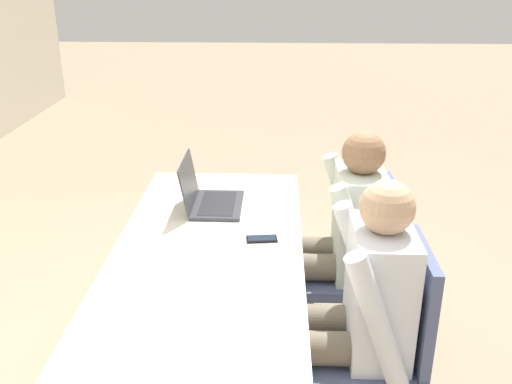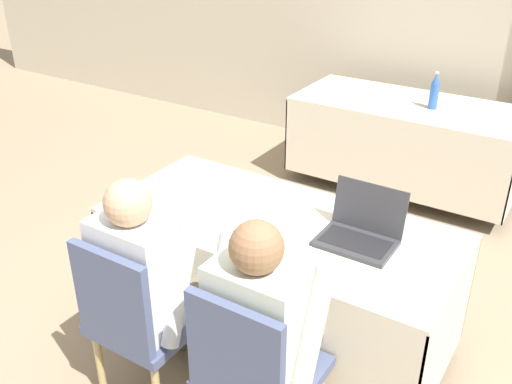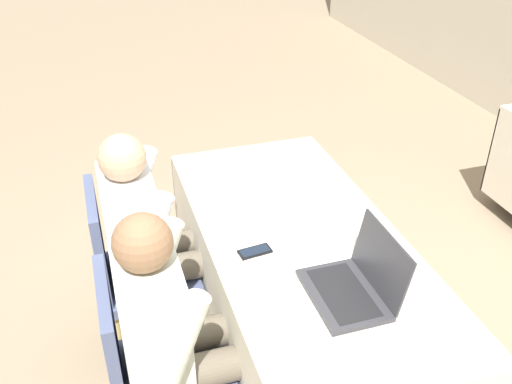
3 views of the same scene
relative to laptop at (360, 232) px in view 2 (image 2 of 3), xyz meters
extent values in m
plane|color=gray|center=(-0.41, -0.04, -0.79)|extent=(24.00, 24.00, 0.00)
cube|color=beige|center=(-0.41, 2.82, 0.56)|extent=(12.00, 0.06, 2.70)
cube|color=beige|center=(-0.41, -0.04, -0.06)|extent=(1.76, 0.81, 0.02)
cube|color=beige|center=(-0.41, -0.44, -0.37)|extent=(1.76, 0.01, 0.61)
cube|color=beige|center=(-0.41, 0.36, -0.37)|extent=(1.76, 0.01, 0.61)
cube|color=beige|center=(-1.28, -0.04, -0.37)|extent=(0.01, 0.81, 0.61)
cube|color=beige|center=(0.47, -0.04, -0.37)|extent=(0.01, 0.81, 0.61)
cylinder|color=#333333|center=(-0.41, -0.04, -0.73)|extent=(0.06, 0.06, 0.11)
cube|color=beige|center=(-0.47, 2.08, -0.06)|extent=(1.76, 0.81, 0.02)
cube|color=beige|center=(-0.47, 1.69, -0.37)|extent=(1.76, 0.01, 0.61)
cube|color=beige|center=(-0.47, 2.48, -0.37)|extent=(1.76, 0.01, 0.61)
cube|color=beige|center=(-1.34, 2.08, -0.37)|extent=(0.01, 0.81, 0.61)
cylinder|color=#333333|center=(-0.47, 2.08, -0.73)|extent=(0.06, 0.06, 0.11)
cube|color=#333338|center=(0.00, -0.04, -0.04)|extent=(0.35, 0.24, 0.02)
cube|color=black|center=(0.00, -0.04, -0.03)|extent=(0.31, 0.17, 0.00)
cube|color=#333338|center=(0.00, 0.10, 0.09)|extent=(0.35, 0.05, 0.23)
cube|color=black|center=(0.00, 0.10, 0.09)|extent=(0.32, 0.04, 0.20)
cube|color=black|center=(-0.35, -0.27, -0.04)|extent=(0.08, 0.14, 0.01)
cube|color=#192333|center=(-0.35, -0.27, -0.04)|extent=(0.07, 0.13, 0.00)
cube|color=white|center=(-0.92, -0.22, -0.05)|extent=(0.31, 0.35, 0.00)
cube|color=white|center=(-0.61, 0.07, -0.05)|extent=(0.28, 0.34, 0.00)
cube|color=white|center=(-0.23, -0.05, -0.05)|extent=(0.30, 0.35, 0.00)
cylinder|color=#2D5BB7|center=(-0.29, 2.04, 0.05)|extent=(0.07, 0.07, 0.19)
cone|color=#2D5BB7|center=(-0.29, 2.04, 0.18)|extent=(0.06, 0.06, 0.08)
cylinder|color=silver|center=(-0.29, 2.04, 0.23)|extent=(0.03, 0.03, 0.01)
cylinder|color=tan|center=(-0.54, -0.50, -0.58)|extent=(0.04, 0.04, 0.40)
cylinder|color=tan|center=(-0.89, -0.50, -0.58)|extent=(0.04, 0.04, 0.40)
cylinder|color=tan|center=(-0.89, -0.85, -0.58)|extent=(0.04, 0.04, 0.40)
cube|color=#4C567A|center=(-0.71, -0.68, -0.36)|extent=(0.44, 0.44, 0.05)
cube|color=#4C567A|center=(-0.71, -0.88, -0.11)|extent=(0.40, 0.04, 0.45)
cylinder|color=tan|center=(-0.28, -0.50, -0.58)|extent=(0.04, 0.04, 0.40)
cube|color=#4C567A|center=(-0.10, -0.68, -0.36)|extent=(0.44, 0.44, 0.05)
cube|color=#4C567A|center=(-0.10, -0.88, -0.11)|extent=(0.40, 0.04, 0.45)
cylinder|color=#665B4C|center=(-0.62, -0.55, -0.27)|extent=(0.13, 0.42, 0.13)
cylinder|color=#665B4C|center=(-0.80, -0.55, -0.27)|extent=(0.13, 0.42, 0.13)
cylinder|color=#665B4C|center=(-0.62, -0.37, -0.56)|extent=(0.10, 0.10, 0.45)
cylinder|color=#665B4C|center=(-0.80, -0.37, -0.56)|extent=(0.10, 0.10, 0.45)
cube|color=silver|center=(-0.71, -0.73, -0.07)|extent=(0.36, 0.22, 0.52)
cylinder|color=silver|center=(-0.50, -0.69, -0.07)|extent=(0.08, 0.26, 0.54)
cylinder|color=silver|center=(-0.92, -0.69, -0.07)|extent=(0.08, 0.26, 0.54)
sphere|color=tan|center=(-0.71, -0.73, 0.28)|extent=(0.20, 0.20, 0.20)
cylinder|color=#665B4C|center=(-0.01, -0.55, -0.27)|extent=(0.13, 0.42, 0.13)
cylinder|color=#665B4C|center=(-0.19, -0.55, -0.27)|extent=(0.13, 0.42, 0.13)
cylinder|color=#665B4C|center=(-0.01, -0.37, -0.56)|extent=(0.10, 0.10, 0.45)
cylinder|color=#665B4C|center=(-0.19, -0.37, -0.56)|extent=(0.10, 0.10, 0.45)
cube|color=silver|center=(-0.10, -0.73, -0.07)|extent=(0.36, 0.22, 0.52)
cylinder|color=silver|center=(0.11, -0.69, -0.07)|extent=(0.08, 0.26, 0.54)
cylinder|color=silver|center=(-0.31, -0.69, -0.07)|extent=(0.08, 0.26, 0.54)
sphere|color=#8C6647|center=(-0.10, -0.73, 0.28)|extent=(0.20, 0.20, 0.20)
camera|label=1|loc=(-2.58, -0.33, 1.09)|focal=40.00mm
camera|label=2|loc=(0.80, -2.15, 1.36)|focal=40.00mm
camera|label=3|loc=(1.42, -0.82, 1.36)|focal=40.00mm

